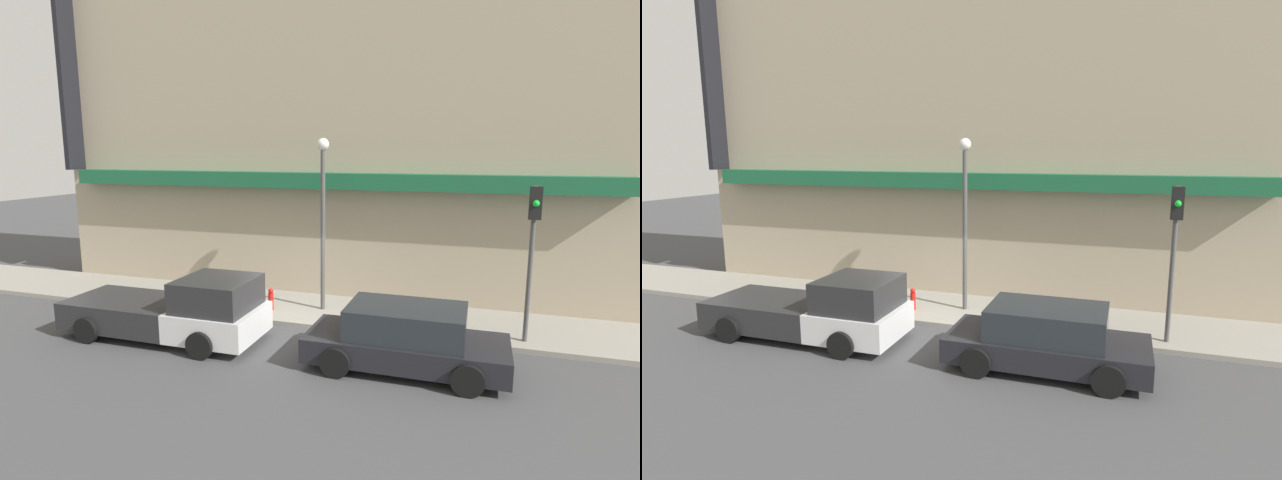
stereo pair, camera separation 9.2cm
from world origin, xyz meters
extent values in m
plane|color=#424244|center=(0.00, 0.00, 0.00)|extent=(80.00, 80.00, 0.00)
cube|color=gray|center=(0.00, 1.49, 0.07)|extent=(36.00, 2.97, 0.14)
cube|color=tan|center=(0.00, 4.47, 5.50)|extent=(19.80, 3.00, 11.01)
cube|color=#195B38|center=(0.00, 2.67, 3.99)|extent=(18.22, 0.60, 0.50)
cube|color=black|center=(-9.40, 2.57, 7.64)|extent=(0.20, 0.80, 6.79)
cube|color=silver|center=(-1.12, -1.71, 0.59)|extent=(2.16, 2.00, 0.74)
cube|color=#262628|center=(-1.12, -1.71, 1.35)|extent=(1.84, 1.84, 0.79)
cube|color=#262628|center=(-3.83, -1.71, 0.59)|extent=(3.25, 2.00, 0.74)
cylinder|color=black|center=(-1.07, -0.70, 0.34)|extent=(0.69, 0.22, 0.69)
cylinder|color=black|center=(-1.07, -2.71, 0.34)|extent=(0.69, 0.22, 0.69)
cylinder|color=black|center=(-4.42, -0.70, 0.34)|extent=(0.69, 0.22, 0.69)
cylinder|color=black|center=(-4.42, -2.71, 0.34)|extent=(0.69, 0.22, 0.69)
cube|color=black|center=(3.69, -1.71, 0.49)|extent=(4.53, 1.88, 0.56)
cube|color=#23282D|center=(3.69, -1.71, 1.13)|extent=(2.63, 1.69, 0.71)
cylinder|color=black|center=(5.09, -0.77, 0.34)|extent=(0.69, 0.22, 0.69)
cylinder|color=black|center=(5.09, -2.65, 0.34)|extent=(0.69, 0.22, 0.69)
cylinder|color=black|center=(2.28, -0.77, 0.34)|extent=(0.69, 0.22, 0.69)
cylinder|color=black|center=(2.28, -2.65, 0.34)|extent=(0.69, 0.22, 0.69)
cylinder|color=red|center=(-0.79, 0.91, 0.40)|extent=(0.16, 0.16, 0.52)
sphere|color=red|center=(-0.79, 0.91, 0.74)|extent=(0.15, 0.15, 0.15)
cylinder|color=#4C4C4C|center=(0.69, 1.47, 2.54)|extent=(0.14, 0.14, 4.80)
sphere|color=silver|center=(0.69, 1.47, 5.12)|extent=(0.36, 0.36, 0.36)
cylinder|color=#4C4C4C|center=(6.40, 0.55, 2.12)|extent=(0.12, 0.12, 3.96)
cube|color=black|center=(6.40, 0.39, 3.70)|extent=(0.28, 0.20, 0.80)
sphere|color=green|center=(6.40, 0.27, 3.70)|extent=(0.16, 0.16, 0.16)
camera|label=1|loc=(5.15, -12.56, 4.94)|focal=28.00mm
camera|label=2|loc=(5.24, -12.53, 4.94)|focal=28.00mm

